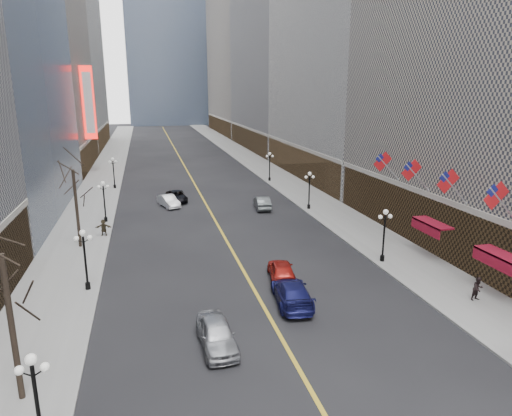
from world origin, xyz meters
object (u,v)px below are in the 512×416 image
streetlamp_west_0 (36,395)px  car_sb_far (262,203)px  streetlamp_east_1 (384,230)px  car_sb_near (292,292)px  car_nb_far (177,196)px  streetlamp_west_1 (85,253)px  car_sb_mid (281,270)px  car_nb_mid (169,201)px  streetlamp_east_2 (309,186)px  streetlamp_east_3 (270,163)px  streetlamp_west_3 (113,170)px  car_nb_near (217,334)px  streetlamp_west_2 (104,197)px

streetlamp_west_0 → car_sb_far: bearing=63.0°
streetlamp_east_1 → car_sb_near: size_ratio=0.81×
streetlamp_west_0 → car_nb_far: 42.96m
streetlamp_west_1 → car_sb_mid: (14.25, -1.47, -2.11)m
car_nb_mid → car_sb_mid: size_ratio=0.95×
streetlamp_east_2 → streetlamp_west_1: size_ratio=1.00×
streetlamp_east_2 → car_sb_near: (-9.80, -23.42, -2.09)m
car_nb_mid → car_sb_far: car_sb_far is taller
car_sb_mid → streetlamp_east_3: bearing=-94.5°
streetlamp_east_1 → car_sb_far: (-5.39, 19.81, -2.13)m
car_nb_mid → car_sb_far: 11.70m
streetlamp_west_3 → car_nb_mid: (7.13, -12.47, -2.18)m
car_nb_near → streetlamp_east_2: bearing=58.4°
streetlamp_east_1 → streetlamp_west_0: 28.51m
streetlamp_west_1 → car_sb_far: size_ratio=0.96×
streetlamp_east_1 → streetlamp_west_2: size_ratio=1.00×
car_nb_mid → streetlamp_west_2: bearing=-160.1°
streetlamp_east_2 → car_sb_mid: bearing=-115.7°
streetlamp_west_1 → car_nb_far: bearing=72.4°
streetlamp_west_0 → car_sb_far: (18.21, 35.81, -2.13)m
streetlamp_west_2 → car_nb_mid: streetlamp_west_2 is taller
streetlamp_west_1 → streetlamp_west_2: size_ratio=1.00×
streetlamp_east_2 → car_nb_near: bearing=-119.5°
streetlamp_east_1 → streetlamp_east_2: same height
car_nb_near → car_nb_far: size_ratio=0.96×
streetlamp_east_2 → car_nb_far: size_ratio=0.91×
streetlamp_east_1 → streetlamp_west_3: bearing=123.2°
car_nb_near → streetlamp_east_3: bearing=69.0°
streetlamp_west_2 → car_nb_near: 28.80m
car_nb_near → car_nb_far: car_nb_near is taller
car_nb_near → streetlamp_west_0: bearing=-143.3°
streetlamp_west_3 → car_sb_mid: bearing=-69.2°
streetlamp_east_1 → streetlamp_east_2: (0.00, 18.00, 0.00)m
streetlamp_east_1 → car_nb_far: bearing=120.4°
car_nb_far → car_sb_near: size_ratio=0.89×
car_nb_mid → car_sb_mid: 25.99m
streetlamp_west_1 → car_sb_near: bearing=-21.4°
streetlamp_east_2 → streetlamp_west_3: (-23.60, 18.00, 0.00)m
streetlamp_east_1 → streetlamp_west_2: bearing=142.7°
streetlamp_east_3 → car_sb_far: bearing=-108.4°
streetlamp_west_2 → car_sb_mid: bearing=-53.8°
streetlamp_east_2 → car_sb_near: streetlamp_east_2 is taller
streetlamp_east_2 → car_sb_near: size_ratio=0.81×
streetlamp_west_1 → car_sb_near: streetlamp_west_1 is taller
streetlamp_east_3 → streetlamp_west_3: same height
car_sb_far → car_nb_far: bearing=-25.9°
streetlamp_east_2 → streetlamp_west_3: 29.68m
streetlamp_west_1 → car_nb_mid: streetlamp_west_1 is taller
streetlamp_east_1 → streetlamp_west_0: bearing=-145.9°
car_sb_far → streetlamp_east_2: bearing=167.8°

